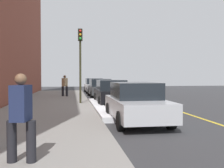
{
  "coord_description": "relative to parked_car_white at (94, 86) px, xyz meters",
  "views": [
    {
      "loc": [
        15.37,
        -2.08,
        1.76
      ],
      "look_at": [
        0.85,
        0.16,
        1.3
      ],
      "focal_mm": 41.7,
      "sensor_mm": 36.0,
      "label": 1
    }
  ],
  "objects": [
    {
      "name": "lane_stripe_centre",
      "position": [
        11.62,
        3.02,
        -0.75
      ],
      "size": [
        28.0,
        0.14,
        0.01
      ],
      "primitive_type": "cube",
      "color": "gold",
      "rests_on": "ground"
    },
    {
      "name": "parked_car_white",
      "position": [
        0.0,
        0.0,
        0.0
      ],
      "size": [
        4.25,
        1.96,
        1.51
      ],
      "color": "black",
      "rests_on": "ground"
    },
    {
      "name": "sidewalk",
      "position": [
        11.62,
        -3.48,
        -0.68
      ],
      "size": [
        28.0,
        4.6,
        0.15
      ],
      "primitive_type": "cube",
      "color": "gray",
      "rests_on": "ground"
    },
    {
      "name": "pedestrian_tan_coat",
      "position": [
        5.99,
        -2.84,
        0.28
      ],
      "size": [
        0.53,
        0.5,
        1.66
      ],
      "color": "black",
      "rests_on": "sidewalk"
    },
    {
      "name": "parked_car_silver",
      "position": [
        17.51,
        0.11,
        -0.0
      ],
      "size": [
        4.19,
        1.9,
        1.51
      ],
      "color": "black",
      "rests_on": "ground"
    },
    {
      "name": "snow_bank_curb",
      "position": [
        13.36,
        -0.88,
        -0.65
      ],
      "size": [
        8.3,
        0.56,
        0.22
      ],
      "primitive_type": "cube",
      "color": "white",
      "rests_on": "ground"
    },
    {
      "name": "pedestrian_navy_coat",
      "position": [
        21.99,
        -3.2,
        0.28
      ],
      "size": [
        0.49,
        0.54,
        1.66
      ],
      "color": "black",
      "rests_on": "sidewalk"
    },
    {
      "name": "traffic_light_pole",
      "position": [
        11.52,
        -1.77,
        2.35
      ],
      "size": [
        0.35,
        0.26,
        4.38
      ],
      "color": "#2D2D19",
      "rests_on": "sidewalk"
    },
    {
      "name": "ground_plane",
      "position": [
        11.62,
        -0.18,
        -0.76
      ],
      "size": [
        56.0,
        56.0,
        0.0
      ],
      "primitive_type": "plane",
      "color": "#333335"
    },
    {
      "name": "parked_car_charcoal",
      "position": [
        5.26,
        0.06,
        0.0
      ],
      "size": [
        4.49,
        1.98,
        1.51
      ],
      "color": "black",
      "rests_on": "ground"
    },
    {
      "name": "parked_car_black",
      "position": [
        11.28,
        0.12,
        0.0
      ],
      "size": [
        4.32,
        1.9,
        1.51
      ],
      "color": "black",
      "rests_on": "ground"
    }
  ]
}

